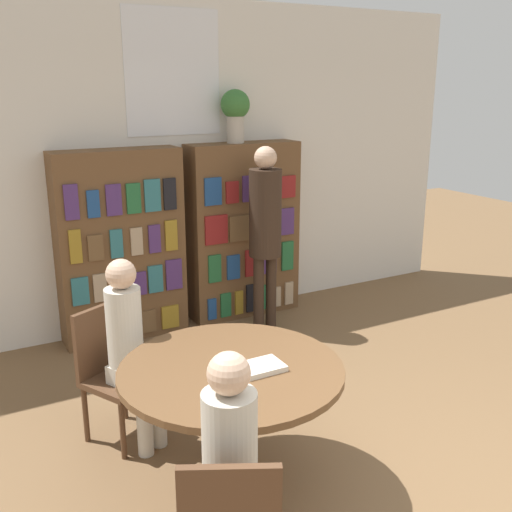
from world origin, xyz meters
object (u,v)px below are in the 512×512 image
object	(u,v)px
flower_vase	(235,110)
seated_reader_right	(230,465)
reading_table	(231,386)
seated_reader_left	(131,345)
librarian_standing	(265,221)
bookshelf_left	(121,247)
bookshelf_right	(243,231)
chair_left_side	(112,367)

from	to	relation	value
flower_vase	seated_reader_right	distance (m)	3.75
reading_table	seated_reader_left	size ratio (longest dim) A/B	1.01
librarian_standing	bookshelf_left	bearing A→B (deg)	157.28
bookshelf_right	librarian_standing	xyz separation A→B (m)	(-0.04, -0.50, 0.20)
bookshelf_right	bookshelf_left	bearing A→B (deg)	-180.00
flower_vase	chair_left_side	distance (m)	2.77
bookshelf_left	bookshelf_right	size ratio (longest dim) A/B	1.00
flower_vase	reading_table	distance (m)	3.06
reading_table	bookshelf_right	bearing A→B (deg)	60.91
librarian_standing	bookshelf_right	bearing A→B (deg)	85.45
reading_table	seated_reader_right	world-z (taller)	seated_reader_right
bookshelf_right	seated_reader_left	distance (m)	2.42
bookshelf_right	seated_reader_left	xyz separation A→B (m)	(-1.70, -1.72, -0.17)
chair_left_side	seated_reader_right	size ratio (longest dim) A/B	0.72
seated_reader_left	reading_table	bearing A→B (deg)	90.00
bookshelf_left	bookshelf_right	bearing A→B (deg)	0.00
librarian_standing	chair_left_side	bearing A→B (deg)	-148.76
bookshelf_left	seated_reader_left	bearing A→B (deg)	-104.95
reading_table	chair_left_side	size ratio (longest dim) A/B	1.41
reading_table	chair_left_side	xyz separation A→B (m)	(-0.44, 0.86, -0.15)
flower_vase	chair_left_side	bearing A→B (deg)	-137.51
chair_left_side	seated_reader_left	size ratio (longest dim) A/B	0.71
seated_reader_right	librarian_standing	world-z (taller)	librarian_standing
seated_reader_right	librarian_standing	xyz separation A→B (m)	(1.65, 2.61, 0.37)
seated_reader_left	flower_vase	bearing A→B (deg)	-160.27
reading_table	librarian_standing	bearing A→B (deg)	55.74
librarian_standing	seated_reader_left	bearing A→B (deg)	-143.58
chair_left_side	seated_reader_right	xyz separation A→B (m)	(0.09, -1.55, 0.20)
bookshelf_right	seated_reader_left	world-z (taller)	bookshelf_right
bookshelf_right	seated_reader_right	size ratio (longest dim) A/B	1.39
flower_vase	reading_table	bearing A→B (deg)	-117.64
reading_table	bookshelf_left	bearing A→B (deg)	87.47
librarian_standing	seated_reader_right	bearing A→B (deg)	-122.41
flower_vase	librarian_standing	bearing A→B (deg)	-85.87
reading_table	chair_left_side	world-z (taller)	chair_left_side
seated_reader_right	librarian_standing	distance (m)	3.11
flower_vase	librarian_standing	xyz separation A→B (m)	(0.04, -0.51, -0.96)
bookshelf_left	chair_left_side	world-z (taller)	bookshelf_left
chair_left_side	seated_reader_left	distance (m)	0.27
chair_left_side	librarian_standing	size ratio (longest dim) A/B	0.51
bookshelf_left	bookshelf_right	distance (m)	1.24
flower_vase	reading_table	size ratio (longest dim) A/B	0.39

